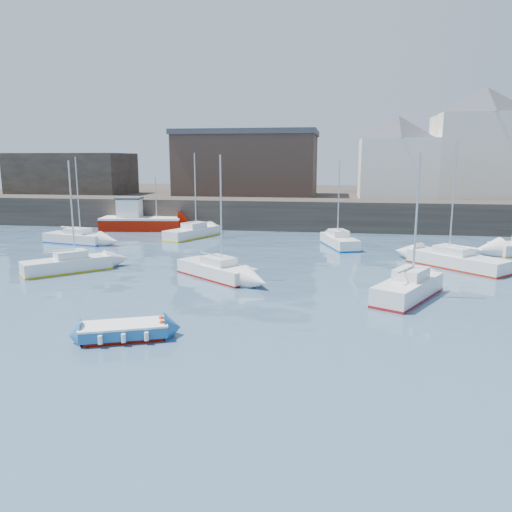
# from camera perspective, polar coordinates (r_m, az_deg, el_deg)

# --- Properties ---
(water) EXTENTS (220.00, 220.00, 0.00)m
(water) POSITION_cam_1_polar(r_m,az_deg,el_deg) (18.47, -6.08, -11.68)
(water) COLOR #2D4760
(water) RESTS_ON ground
(quay_wall) EXTENTS (90.00, 5.00, 3.00)m
(quay_wall) POSITION_cam_1_polar(r_m,az_deg,el_deg) (51.92, 4.07, 4.80)
(quay_wall) COLOR #28231E
(quay_wall) RESTS_ON ground
(land_strip) EXTENTS (90.00, 32.00, 2.80)m
(land_strip) POSITION_cam_1_polar(r_m,az_deg,el_deg) (69.80, 5.41, 6.29)
(land_strip) COLOR #28231E
(land_strip) RESTS_ON ground
(bldg_east_a) EXTENTS (13.36, 13.36, 11.80)m
(bldg_east_a) POSITION_cam_1_polar(r_m,az_deg,el_deg) (60.44, 24.48, 11.67)
(bldg_east_a) COLOR beige
(bldg_east_a) RESTS_ON land_strip
(bldg_east_d) EXTENTS (11.14, 11.14, 8.95)m
(bldg_east_d) POSITION_cam_1_polar(r_m,az_deg,el_deg) (58.27, 15.78, 10.87)
(bldg_east_d) COLOR white
(bldg_east_d) RESTS_ON land_strip
(warehouse) EXTENTS (16.40, 10.40, 7.60)m
(warehouse) POSITION_cam_1_polar(r_m,az_deg,el_deg) (60.35, -0.94, 10.56)
(warehouse) COLOR #3D2D26
(warehouse) RESTS_ON land_strip
(bldg_west) EXTENTS (14.00, 8.00, 5.00)m
(bldg_west) POSITION_cam_1_polar(r_m,az_deg,el_deg) (66.92, -20.22, 8.81)
(bldg_west) COLOR #353028
(bldg_west) RESTS_ON land_strip
(blue_dinghy) EXTENTS (3.72, 2.65, 0.65)m
(blue_dinghy) POSITION_cam_1_polar(r_m,az_deg,el_deg) (20.87, -14.84, -8.22)
(blue_dinghy) COLOR #8D0D00
(blue_dinghy) RESTS_ON ground
(fishing_boat) EXTENTS (8.39, 4.07, 5.34)m
(fishing_boat) POSITION_cam_1_polar(r_m,az_deg,el_deg) (52.15, -13.19, 4.05)
(fishing_boat) COLOR #8D0D00
(fishing_boat) RESTS_ON ground
(sailboat_a) EXTENTS (5.07, 5.02, 7.03)m
(sailboat_a) POSITION_cam_1_polar(r_m,az_deg,el_deg) (34.05, -20.74, -0.90)
(sailboat_a) COLOR silver
(sailboat_a) RESTS_ON ground
(sailboat_b) EXTENTS (5.63, 4.96, 7.35)m
(sailboat_b) POSITION_cam_1_polar(r_m,az_deg,el_deg) (30.44, -4.56, -1.59)
(sailboat_b) COLOR silver
(sailboat_b) RESTS_ON ground
(sailboat_c) EXTENTS (4.27, 5.79, 7.40)m
(sailboat_c) POSITION_cam_1_polar(r_m,az_deg,el_deg) (26.98, 17.02, -3.50)
(sailboat_c) COLOR silver
(sailboat_c) RESTS_ON ground
(sailboat_d) EXTENTS (6.16, 6.14, 8.40)m
(sailboat_d) POSITION_cam_1_polar(r_m,az_deg,el_deg) (35.62, 21.97, -0.46)
(sailboat_d) COLOR silver
(sailboat_d) RESTS_ON ground
(sailboat_e) EXTENTS (5.92, 3.01, 7.29)m
(sailboat_e) POSITION_cam_1_polar(r_m,az_deg,el_deg) (45.46, -19.90, 1.98)
(sailboat_e) COLOR silver
(sailboat_e) RESTS_ON ground
(sailboat_f) EXTENTS (3.36, 5.69, 7.05)m
(sailboat_f) POSITION_cam_1_polar(r_m,az_deg,el_deg) (41.56, 9.50, 1.72)
(sailboat_f) COLOR silver
(sailboat_f) RESTS_ON ground
(sailboat_h) EXTENTS (4.19, 6.19, 7.65)m
(sailboat_h) POSITION_cam_1_polar(r_m,az_deg,el_deg) (46.20, -7.30, 2.71)
(sailboat_h) COLOR silver
(sailboat_h) RESTS_ON ground
(buoy_near) EXTENTS (0.35, 0.35, 0.35)m
(buoy_near) POSITION_cam_1_polar(r_m,az_deg,el_deg) (21.95, -10.44, -8.06)
(buoy_near) COLOR #FF31A1
(buoy_near) RESTS_ON ground
(buoy_mid) EXTENTS (0.38, 0.38, 0.38)m
(buoy_mid) POSITION_cam_1_polar(r_m,az_deg,el_deg) (28.47, 16.41, -3.90)
(buoy_mid) COLOR #FF31A1
(buoy_mid) RESTS_ON ground
(buoy_far) EXTENTS (0.39, 0.39, 0.39)m
(buoy_far) POSITION_cam_1_polar(r_m,az_deg,el_deg) (34.84, -6.31, -0.81)
(buoy_far) COLOR #FF31A1
(buoy_far) RESTS_ON ground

